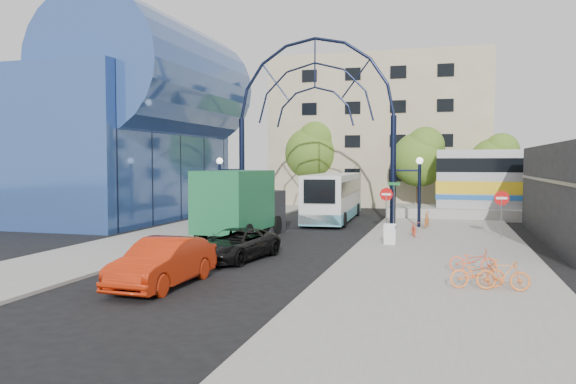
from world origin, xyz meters
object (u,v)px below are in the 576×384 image
(bike_near_a, at_px, (414,229))
(street_name_sign, at_px, (394,195))
(tree_north_a, at_px, (421,156))
(red_sedan, at_px, (163,262))
(stop_sign, at_px, (386,198))
(bike_far_c, at_px, (477,273))
(green_truck, at_px, (242,204))
(bike_near_b, at_px, (427,220))
(city_bus, at_px, (334,196))
(tree_north_b, at_px, (313,150))
(black_suv, at_px, (235,244))
(bike_far_a, at_px, (473,260))
(sandwich_board, at_px, (390,232))
(tree_north_c, at_px, (496,160))
(gateway_arch, at_px, (315,93))
(bike_far_b, at_px, (503,275))
(do_not_enter_sign, at_px, (502,203))

(bike_near_a, bearing_deg, street_name_sign, 103.96)
(tree_north_a, relative_size, red_sedan, 1.46)
(stop_sign, distance_m, bike_far_c, 15.45)
(green_truck, xyz_separation_m, bike_near_b, (9.50, 6.61, -1.20))
(city_bus, relative_size, bike_near_b, 7.11)
(tree_north_b, xyz_separation_m, black_suv, (3.61, -29.37, -4.61))
(bike_far_a, bearing_deg, green_truck, 58.67)
(city_bus, bearing_deg, sandwich_board, -69.43)
(street_name_sign, relative_size, tree_north_c, 0.43)
(sandwich_board, bearing_deg, tree_north_c, 73.45)
(gateway_arch, xyz_separation_m, black_suv, (-0.27, -13.44, -7.90))
(stop_sign, distance_m, bike_far_b, 15.86)
(do_not_enter_sign, height_order, bike_near_b, do_not_enter_sign)
(red_sedan, bearing_deg, tree_north_b, 96.78)
(sandwich_board, bearing_deg, bike_far_c, -67.62)
(city_bus, bearing_deg, tree_north_a, 53.02)
(tree_north_c, distance_m, bike_far_a, 28.45)
(stop_sign, distance_m, green_truck, 8.77)
(red_sedan, relative_size, bike_far_b, 2.98)
(tree_north_a, height_order, tree_north_b, tree_north_b)
(bike_near_b, bearing_deg, black_suv, -113.64)
(gateway_arch, relative_size, city_bus, 1.13)
(tree_north_a, xyz_separation_m, city_bus, (-5.59, -8.22, -2.89))
(do_not_enter_sign, height_order, sandwich_board, do_not_enter_sign)
(black_suv, bearing_deg, tree_north_c, 75.54)
(bike_near_a, relative_size, bike_far_c, 0.88)
(bike_near_b, bearing_deg, tree_north_b, 129.63)
(street_name_sign, relative_size, city_bus, 0.23)
(sandwich_board, bearing_deg, city_bus, 113.36)
(tree_north_b, height_order, bike_far_a, tree_north_b)
(bike_far_b, bearing_deg, tree_north_b, 22.41)
(gateway_arch, relative_size, black_suv, 2.90)
(bike_near_a, height_order, bike_near_b, bike_near_b)
(stop_sign, distance_m, red_sedan, 17.71)
(tree_north_c, relative_size, bike_far_c, 3.65)
(stop_sign, bearing_deg, gateway_arch, 157.37)
(city_bus, bearing_deg, stop_sign, -56.01)
(bike_far_b, bearing_deg, sandwich_board, 25.54)
(bike_far_c, bearing_deg, tree_north_b, 1.54)
(street_name_sign, distance_m, green_truck, 9.44)
(tree_north_a, xyz_separation_m, bike_near_b, (0.96, -12.29, -3.98))
(tree_north_c, xyz_separation_m, bike_near_a, (-5.56, -18.57, -3.75))
(bike_near_b, bearing_deg, bike_near_a, -91.26)
(stop_sign, height_order, black_suv, stop_sign)
(tree_north_a, distance_m, tree_north_b, 10.79)
(city_bus, distance_m, bike_near_b, 7.78)
(sandwich_board, height_order, green_truck, green_truck)
(green_truck, relative_size, bike_near_a, 4.73)
(street_name_sign, xyz_separation_m, black_suv, (-5.47, -12.04, -1.48))
(red_sedan, height_order, bike_near_a, red_sedan)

